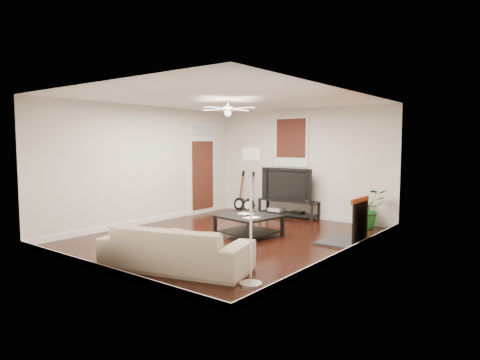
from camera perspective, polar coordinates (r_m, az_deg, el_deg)
The scene contains 14 objects.
room at distance 8.57m, azimuth -1.64°, elevation 1.48°, with size 5.01×6.01×2.81m.
brick_accent at distance 8.18m, azimuth 16.61°, elevation 1.10°, with size 0.02×2.20×2.80m, color #A25A34.
fireplace at distance 8.40m, azimuth 14.60°, elevation -5.22°, with size 0.80×1.10×0.92m, color black.
window_back at distance 11.16m, azimuth 6.89°, elevation 5.10°, with size 1.00×0.06×1.30m, color #3F1711.
door_left at distance 11.62m, azimuth -5.09°, elevation 1.66°, with size 0.08×1.00×2.50m, color white.
tv_stand at distance 11.10m, azimuth 6.52°, elevation -3.83°, with size 1.62×0.43×0.45m, color black.
tv at distance 11.04m, azimuth 6.61°, elevation -0.52°, with size 1.45×0.19×0.83m, color black.
coffee_table at distance 8.79m, azimuth 1.18°, elevation -6.19°, with size 1.05×1.05×0.44m, color black.
sofa at distance 6.63m, azimuth -8.64°, elevation -8.95°, with size 2.30×0.90×0.67m, color tan.
floor_lamp at distance 5.70m, azimuth 1.47°, elevation -4.99°, with size 0.31×0.31×1.88m, color silver, non-canonical shape.
potted_plant at distance 10.01m, azimuth 16.66°, elevation -3.68°, with size 0.81×0.70×0.90m, color #195A1B.
guitar_left at distance 11.92m, azimuth -0.09°, elevation -1.48°, with size 0.36×0.25×1.16m, color black, non-canonical shape.
guitar_right at distance 11.69m, azimuth 1.18°, elevation -1.61°, with size 0.36×0.25×1.16m, color black, non-canonical shape.
ceiling_fan at distance 8.57m, azimuth -1.66°, elevation 9.51°, with size 1.24×1.24×0.32m, color white, non-canonical shape.
Camera 1 is at (5.41, -6.62, 1.93)m, focal length 31.72 mm.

